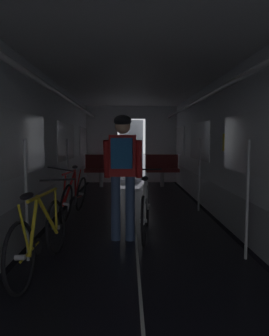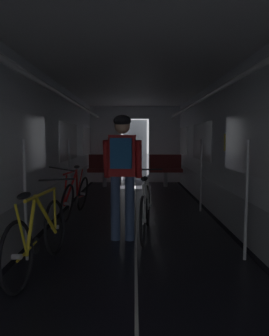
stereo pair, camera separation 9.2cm
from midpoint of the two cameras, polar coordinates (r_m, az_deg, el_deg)
The scene contains 7 objects.
train_car_shell at distance 5.24m, azimuth -0.43°, elevation 8.24°, with size 3.14×12.34×2.57m.
bench_seat_far_left at distance 9.78m, azimuth -6.03°, elevation 0.11°, with size 0.98×0.51×0.95m.
bench_seat_far_right at distance 9.79m, azimuth 4.52°, elevation 0.13°, with size 0.98×0.51×0.95m.
bicycle_red at distance 6.09m, azimuth -10.86°, elevation -4.74°, with size 0.51×1.69×0.96m.
bicycle_yellow at distance 3.70m, azimuth -16.66°, elevation -11.21°, with size 0.44×1.69×0.94m.
person_cyclist_aisle at distance 4.49m, azimuth -2.65°, elevation 0.77°, with size 0.54×0.40×1.73m.
bicycle_white_in_aisle at distance 4.85m, azimuth 1.37°, elevation -7.11°, with size 0.44×1.69×0.94m.
Camera 1 is at (-0.11, -1.63, 1.41)m, focal length 35.25 mm.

